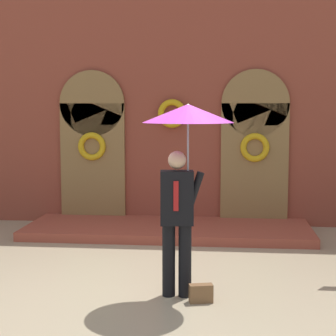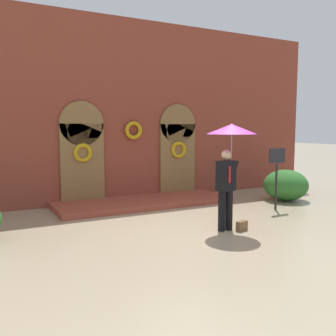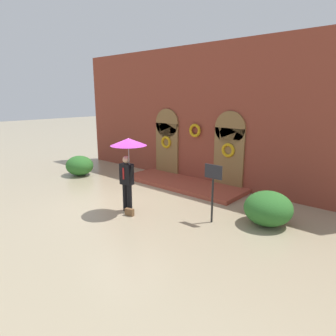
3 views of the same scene
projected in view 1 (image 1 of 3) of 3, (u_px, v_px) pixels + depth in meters
name	position (u px, v px, depth m)	size (l,w,h in m)	color
ground_plane	(144.00, 286.00, 7.32)	(80.00, 80.00, 0.00)	tan
building_facade	(174.00, 89.00, 11.14)	(14.00, 2.30, 5.60)	brown
person_with_umbrella	(185.00, 142.00, 6.72)	(1.10, 1.10, 2.36)	black
handbag	(201.00, 293.00, 6.70)	(0.28, 0.12, 0.22)	brown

